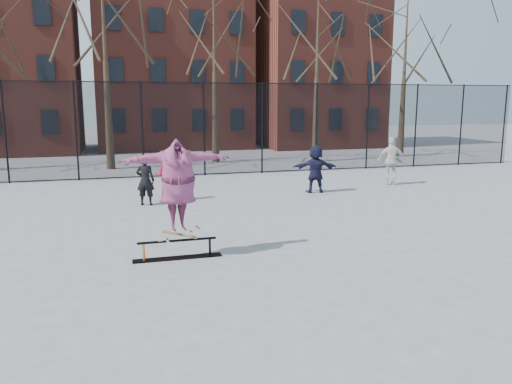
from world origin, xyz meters
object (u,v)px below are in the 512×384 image
object	(u,v)px
skateboard	(179,237)
bystander_navy	(315,169)
bystander_black	(145,180)
bystander_red	(167,176)
bystander_white	(392,161)
skater	(178,190)
skate_rail	(177,251)

from	to	relation	value
skateboard	bystander_navy	distance (m)	8.37
skateboard	bystander_black	distance (m)	5.66
bystander_red	bystander_white	bearing A→B (deg)	-161.13
skateboard	skater	world-z (taller)	skater
bystander_black	skateboard	bearing A→B (deg)	111.89
skateboard	bystander_navy	xyz separation A→B (m)	(5.60, 6.21, 0.39)
skate_rail	bystander_white	bearing A→B (deg)	37.31
skate_rail	skater	xyz separation A→B (m)	(0.05, -0.00, 1.27)
skater	bystander_white	bearing A→B (deg)	29.22
skater	bystander_black	size ratio (longest dim) A/B	1.47
skate_rail	skateboard	distance (m)	0.30
skateboard	bystander_black	xyz separation A→B (m)	(-0.31, 5.65, 0.33)
skate_rail	bystander_white	xyz separation A→B (m)	(9.09, 6.93, 0.77)
bystander_red	bystander_navy	world-z (taller)	bystander_navy
bystander_red	skater	bearing A→B (deg)	100.24
skater	bystander_white	size ratio (longest dim) A/B	1.24
skate_rail	skater	size ratio (longest dim) A/B	0.80
skateboard	skate_rail	bearing A→B (deg)	180.00
bystander_black	bystander_white	xyz separation A→B (m)	(9.36, 1.28, 0.15)
bystander_navy	bystander_black	bearing A→B (deg)	16.50
skateboard	bystander_navy	world-z (taller)	bystander_navy
bystander_black	bystander_red	world-z (taller)	bystander_red
skater	bystander_navy	size ratio (longest dim) A/B	1.36
bystander_red	bystander_white	world-z (taller)	bystander_white
bystander_white	bystander_navy	distance (m)	3.52
bystander_black	bystander_navy	xyz separation A→B (m)	(5.91, 0.57, 0.06)
bystander_red	bystander_navy	bearing A→B (deg)	-165.74
skate_rail	skater	world-z (taller)	skater
skater	bystander_navy	distance (m)	8.38
skateboard	skater	bearing A→B (deg)	0.00
skate_rail	bystander_red	size ratio (longest dim) A/B	1.15
bystander_black	bystander_white	size ratio (longest dim) A/B	0.84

